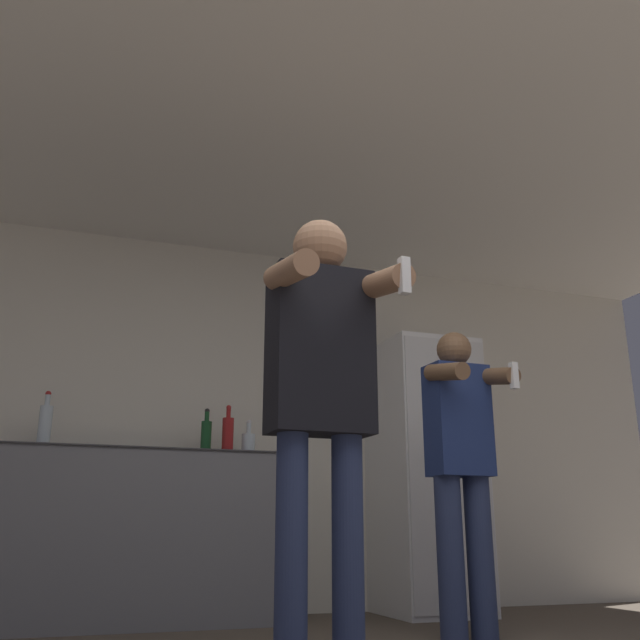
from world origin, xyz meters
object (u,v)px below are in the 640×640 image
person_woman_foreground (321,382)px  bottle_tall_gin (45,425)px  bottle_amber_bourbon (248,443)px  bottle_red_label (228,435)px  bottle_brown_liquor (206,436)px  person_man_side (461,460)px  refrigerator (426,474)px

person_woman_foreground → bottle_tall_gin: bearing=117.4°
bottle_amber_bourbon → bottle_red_label: 0.15m
bottle_tall_gin → person_woman_foreground: 2.31m
bottle_brown_liquor → person_woman_foreground: person_woman_foreground is taller
bottle_red_label → person_man_side: size_ratio=0.20×
bottle_red_label → person_woman_foreground: (-0.06, -2.05, -0.05)m
person_woman_foreground → person_man_side: size_ratio=1.09×
refrigerator → bottle_amber_bourbon: (-1.26, 0.07, 0.17)m
bottle_amber_bourbon → bottle_tall_gin: size_ratio=0.68×
bottle_amber_bourbon → refrigerator: bearing=-3.3°
refrigerator → bottle_brown_liquor: bearing=177.3°
bottle_tall_gin → person_woman_foreground: bearing=-62.6°
refrigerator → bottle_brown_liquor: 1.56m
bottle_amber_bourbon → person_man_side: 1.50m
bottle_brown_liquor → person_woman_foreground: bearing=-87.8°
bottle_amber_bourbon → bottle_red_label: bottle_red_label is taller
bottle_brown_liquor → bottle_amber_bourbon: bearing=0.0°
refrigerator → bottle_amber_bourbon: bearing=176.7°
person_man_side → bottle_red_label: bearing=131.3°
bottle_amber_bourbon → bottle_red_label: size_ratio=0.73×
bottle_red_label → bottle_brown_liquor: bearing=-180.0°
bottle_red_label → bottle_tall_gin: size_ratio=0.93×
bottle_brown_liquor → bottle_red_label: 0.14m
person_woman_foreground → person_man_side: bearing=38.2°
bottle_brown_liquor → person_woman_foreground: 2.06m
bottle_amber_bourbon → bottle_tall_gin: (-1.26, 0.00, 0.06)m
bottle_red_label → person_woman_foreground: size_ratio=0.19×
refrigerator → person_man_side: refrigerator is taller
refrigerator → person_man_side: 1.17m
bottle_amber_bourbon → bottle_tall_gin: 1.27m
bottle_tall_gin → bottle_brown_liquor: bearing=0.0°
refrigerator → bottle_tall_gin: size_ratio=5.20×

